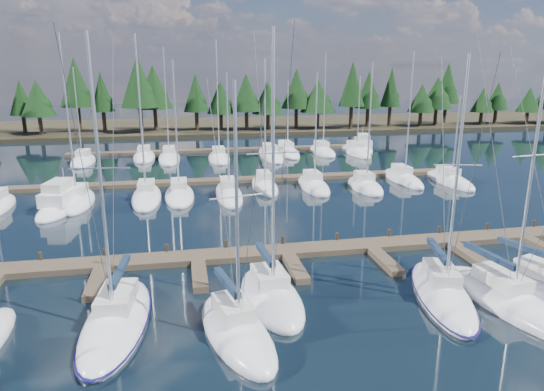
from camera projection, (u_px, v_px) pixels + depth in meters
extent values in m
plane|color=black|center=(258.00, 206.00, 44.71)|extent=(260.00, 260.00, 0.00)
cube|color=#302A1A|center=(213.00, 126.00, 101.56)|extent=(220.00, 30.00, 0.60)
cube|color=brown|center=(286.00, 251.00, 33.27)|extent=(44.00, 2.00, 0.40)
cube|color=brown|center=(96.00, 284.00, 28.27)|extent=(0.90, 4.00, 0.40)
cube|color=brown|center=(200.00, 276.00, 29.35)|extent=(0.90, 4.00, 0.40)
cube|color=brown|center=(296.00, 268.00, 30.43)|extent=(0.90, 4.00, 0.40)
cube|color=brown|center=(385.00, 261.00, 31.51)|extent=(0.90, 4.00, 0.40)
cube|color=brown|center=(469.00, 255.00, 32.58)|extent=(0.90, 4.00, 0.40)
cylinder|color=#2C2318|center=(41.00, 259.00, 31.28)|extent=(0.26, 0.26, 0.90)
cylinder|color=#2C2318|center=(105.00, 255.00, 32.00)|extent=(0.26, 0.26, 0.90)
cylinder|color=#2C2318|center=(167.00, 250.00, 32.72)|extent=(0.26, 0.26, 0.90)
cylinder|color=#2C2318|center=(226.00, 246.00, 33.44)|extent=(0.26, 0.26, 0.90)
cylinder|color=#2C2318|center=(283.00, 243.00, 34.16)|extent=(0.26, 0.26, 0.90)
cylinder|color=#2C2318|center=(337.00, 239.00, 34.88)|extent=(0.26, 0.26, 0.90)
cylinder|color=#2C2318|center=(389.00, 235.00, 35.59)|extent=(0.26, 0.26, 0.90)
cylinder|color=#2C2318|center=(439.00, 232.00, 36.31)|extent=(0.26, 0.26, 0.90)
cylinder|color=#2C2318|center=(487.00, 229.00, 37.03)|extent=(0.26, 0.26, 0.90)
cylinder|color=#2C2318|center=(533.00, 226.00, 37.75)|extent=(0.26, 0.26, 0.90)
cube|color=brown|center=(244.00, 180.00, 54.15)|extent=(50.00, 1.80, 0.40)
cube|color=brown|center=(227.00, 150.00, 73.12)|extent=(46.00, 1.80, 0.40)
ellipsoid|color=white|center=(117.00, 323.00, 24.05)|extent=(3.84, 9.55, 1.90)
cube|color=beige|center=(117.00, 297.00, 24.19)|extent=(1.91, 3.12, 0.70)
cylinder|color=silver|center=(101.00, 182.00, 21.71)|extent=(0.17, 0.17, 12.94)
cylinder|color=silver|center=(120.00, 274.00, 25.07)|extent=(0.51, 4.09, 0.12)
cube|color=#142337|center=(120.00, 271.00, 25.03)|extent=(0.72, 3.93, 0.30)
cylinder|color=silver|center=(99.00, 168.00, 21.54)|extent=(2.68, 0.32, 0.07)
cylinder|color=#3F3F44|center=(89.00, 197.00, 19.82)|extent=(0.41, 4.02, 13.25)
cylinder|color=#3F3F44|center=(113.00, 174.00, 24.12)|extent=(0.50, 4.94, 13.25)
ellipsoid|color=#100D42|center=(116.00, 322.00, 24.04)|extent=(4.00, 9.93, 0.18)
ellipsoid|color=white|center=(237.00, 334.00, 23.13)|extent=(4.32, 8.19, 1.90)
cube|color=beige|center=(234.00, 307.00, 23.17)|extent=(1.99, 2.75, 0.70)
cylinder|color=silver|center=(237.00, 209.00, 21.14)|extent=(0.19, 0.19, 10.98)
cylinder|color=silver|center=(227.00, 285.00, 23.80)|extent=(0.86, 3.37, 0.12)
cube|color=#142337|center=(227.00, 282.00, 23.76)|extent=(1.05, 3.27, 0.30)
cylinder|color=silver|center=(237.00, 197.00, 21.00)|extent=(2.38, 0.59, 0.07)
cylinder|color=#3F3F44|center=(250.00, 223.00, 19.69)|extent=(0.76, 3.30, 11.28)
cylinder|color=#3F3F44|center=(223.00, 200.00, 23.01)|extent=(0.93, 4.06, 11.29)
ellipsoid|color=white|center=(271.00, 299.00, 26.59)|extent=(3.59, 7.76, 1.90)
cube|color=beige|center=(270.00, 276.00, 26.63)|extent=(1.84, 2.54, 0.70)
cylinder|color=silver|center=(273.00, 166.00, 24.29)|extent=(0.17, 0.17, 13.30)
cylinder|color=silver|center=(265.00, 257.00, 27.28)|extent=(0.38, 3.32, 0.12)
cube|color=#142337|center=(265.00, 254.00, 27.24)|extent=(0.59, 3.19, 0.30)
cylinder|color=silver|center=(273.00, 153.00, 24.12)|extent=(2.71, 0.28, 0.07)
cylinder|color=#3F3F44|center=(282.00, 176.00, 22.82)|extent=(0.28, 3.27, 13.61)
cylinder|color=#3F3F44|center=(263.00, 162.00, 26.20)|extent=(0.34, 4.02, 13.61)
ellipsoid|color=white|center=(442.00, 296.00, 26.90)|extent=(4.71, 9.17, 1.90)
cube|color=beige|center=(442.00, 273.00, 27.01)|extent=(2.10, 3.08, 0.70)
cylinder|color=silver|center=(457.00, 177.00, 24.69)|extent=(0.19, 0.19, 12.10)
cylinder|color=silver|center=(438.00, 253.00, 27.83)|extent=(1.05, 3.78, 0.12)
cube|color=#142337|center=(438.00, 251.00, 27.80)|extent=(1.23, 3.66, 0.30)
cylinder|color=silver|center=(458.00, 165.00, 24.53)|extent=(2.35, 0.65, 0.07)
cylinder|color=#3F3F44|center=(469.00, 189.00, 22.91)|extent=(0.95, 3.70, 12.41)
cylinder|color=#3F3F44|center=(443.00, 170.00, 26.97)|extent=(1.16, 4.55, 12.41)
ellipsoid|color=#100D42|center=(442.00, 295.00, 26.88)|extent=(4.90, 9.53, 0.18)
ellipsoid|color=white|center=(506.00, 302.00, 26.20)|extent=(4.01, 9.51, 1.90)
cube|color=beige|center=(502.00, 278.00, 26.31)|extent=(1.93, 3.13, 0.70)
cylinder|color=silver|center=(532.00, 169.00, 23.84)|extent=(0.18, 0.18, 13.25)
cylinder|color=silver|center=(489.00, 258.00, 27.13)|extent=(0.65, 4.04, 0.12)
cube|color=#142337|center=(489.00, 256.00, 27.09)|extent=(0.85, 3.89, 0.30)
cylinder|color=silver|center=(534.00, 155.00, 23.67)|extent=(2.54, 0.40, 0.07)
cylinder|color=#3F3F44|center=(495.00, 162.00, 26.12)|extent=(0.67, 4.88, 13.56)
cylinder|color=silver|center=(529.00, 251.00, 28.09)|extent=(1.39, 3.99, 0.12)
cube|color=#142337|center=(529.00, 249.00, 28.05)|extent=(1.55, 3.88, 0.30)
cylinder|color=#3F3F44|center=(534.00, 164.00, 27.12)|extent=(1.57, 4.80, 13.05)
ellipsoid|color=white|center=(78.00, 203.00, 45.24)|extent=(2.77, 8.09, 1.90)
cube|color=beige|center=(78.00, 189.00, 45.31)|extent=(1.52, 2.59, 0.70)
cylinder|color=silver|center=(68.00, 117.00, 42.79)|extent=(0.16, 0.16, 14.25)
ellipsoid|color=white|center=(147.00, 198.00, 46.74)|extent=(2.76, 9.23, 1.90)
cube|color=beige|center=(146.00, 185.00, 46.86)|extent=(1.52, 2.95, 0.70)
cylinder|color=silver|center=(141.00, 115.00, 44.23)|extent=(0.16, 0.16, 14.27)
ellipsoid|color=white|center=(180.00, 196.00, 47.39)|extent=(2.82, 8.27, 1.90)
cube|color=beige|center=(179.00, 183.00, 47.47)|extent=(1.55, 2.65, 0.70)
cylinder|color=silver|center=(176.00, 126.00, 45.21)|extent=(0.16, 0.16, 12.05)
ellipsoid|color=white|center=(229.00, 195.00, 47.84)|extent=(2.52, 9.49, 1.90)
cube|color=beige|center=(228.00, 182.00, 47.98)|extent=(1.38, 3.04, 0.70)
cylinder|color=silver|center=(228.00, 132.00, 45.75)|extent=(0.16, 0.16, 10.95)
ellipsoid|color=white|center=(265.00, 187.00, 51.12)|extent=(2.46, 8.14, 1.90)
cube|color=beige|center=(264.00, 175.00, 51.19)|extent=(1.35, 2.60, 0.70)
cylinder|color=silver|center=(265.00, 121.00, 48.93)|extent=(0.16, 0.16, 12.21)
ellipsoid|color=white|center=(313.00, 187.00, 51.21)|extent=(2.69, 8.27, 1.90)
cube|color=beige|center=(313.00, 175.00, 51.29)|extent=(1.48, 2.65, 0.70)
cylinder|color=silver|center=(316.00, 127.00, 49.18)|extent=(0.16, 0.16, 10.93)
ellipsoid|color=white|center=(365.00, 187.00, 50.95)|extent=(2.81, 7.25, 1.90)
cube|color=beige|center=(364.00, 175.00, 50.98)|extent=(1.55, 2.32, 0.70)
cylinder|color=silver|center=(370.00, 123.00, 48.84)|extent=(0.16, 0.16, 11.86)
ellipsoid|color=white|center=(403.00, 180.00, 54.26)|extent=(2.43, 8.80, 1.90)
cube|color=beige|center=(402.00, 168.00, 54.36)|extent=(1.34, 2.81, 0.70)
cylinder|color=silver|center=(409.00, 114.00, 51.93)|extent=(0.16, 0.16, 12.98)
ellipsoid|color=white|center=(450.00, 181.00, 53.51)|extent=(2.60, 9.02, 1.90)
cube|color=beige|center=(448.00, 170.00, 53.62)|extent=(1.43, 2.88, 0.70)
cylinder|color=silver|center=(456.00, 136.00, 51.75)|extent=(0.16, 0.16, 8.51)
ellipsoid|color=white|center=(83.00, 162.00, 64.24)|extent=(2.89, 8.36, 1.90)
cube|color=beige|center=(83.00, 153.00, 64.32)|extent=(1.59, 2.67, 0.70)
cylinder|color=silver|center=(77.00, 113.00, 62.14)|extent=(0.16, 0.16, 11.39)
ellipsoid|color=white|center=(144.00, 158.00, 67.37)|extent=(2.92, 8.23, 1.90)
cube|color=beige|center=(144.00, 148.00, 67.44)|extent=(1.61, 2.63, 0.70)
cylinder|color=silver|center=(141.00, 108.00, 65.21)|extent=(0.16, 0.16, 11.87)
ellipsoid|color=white|center=(169.00, 158.00, 66.68)|extent=(2.89, 10.27, 1.90)
cube|color=beige|center=(169.00, 149.00, 66.86)|extent=(1.59, 3.29, 0.70)
cylinder|color=silver|center=(166.00, 101.00, 64.18)|extent=(0.16, 0.16, 13.85)
ellipsoid|color=white|center=(219.00, 159.00, 66.44)|extent=(2.88, 8.49, 1.90)
cube|color=beige|center=(219.00, 150.00, 66.53)|extent=(1.58, 2.72, 0.70)
cylinder|color=silver|center=(218.00, 98.00, 63.89)|extent=(0.16, 0.16, 14.82)
ellipsoid|color=white|center=(271.00, 156.00, 68.75)|extent=(2.90, 11.66, 1.90)
cube|color=beige|center=(270.00, 147.00, 68.99)|extent=(1.59, 3.73, 0.70)
cylinder|color=silver|center=(272.00, 99.00, 66.12)|extent=(0.16, 0.16, 14.33)
ellipsoid|color=white|center=(287.00, 152.00, 71.32)|extent=(2.99, 11.02, 1.90)
cube|color=beige|center=(286.00, 144.00, 71.53)|extent=(1.64, 3.53, 0.70)
cylinder|color=silver|center=(288.00, 115.00, 69.35)|extent=(0.16, 0.16, 9.45)
ellipsoid|color=white|center=(322.00, 152.00, 71.67)|extent=(2.99, 8.87, 1.90)
cube|color=beige|center=(322.00, 143.00, 71.78)|extent=(1.64, 2.84, 0.70)
cylinder|color=silver|center=(325.00, 101.00, 69.30)|extent=(0.16, 0.16, 13.27)
ellipsoid|color=white|center=(356.00, 152.00, 71.29)|extent=(2.75, 9.77, 1.90)
cube|color=beige|center=(355.00, 144.00, 71.45)|extent=(1.51, 3.13, 0.70)
cylinder|color=silver|center=(359.00, 112.00, 69.30)|extent=(0.16, 0.16, 10.07)
ellipsoid|color=white|center=(63.00, 208.00, 43.77)|extent=(4.53, 9.24, 1.77)
cube|color=white|center=(61.00, 195.00, 43.47)|extent=(3.07, 5.19, 1.18)
cube|color=beige|center=(58.00, 186.00, 42.79)|extent=(2.16, 3.34, 0.88)
cylinder|color=silver|center=(63.00, 176.00, 43.91)|extent=(0.09, 0.09, 1.57)
ellipsoid|color=white|center=(363.00, 150.00, 74.09)|extent=(4.46, 8.71, 1.66)
cube|color=white|center=(363.00, 142.00, 73.80)|extent=(3.00, 4.91, 1.11)
cube|color=beige|center=(364.00, 137.00, 73.16)|extent=(2.10, 3.17, 0.83)
cylinder|color=silver|center=(363.00, 132.00, 74.22)|extent=(0.10, 0.10, 1.48)
cylinder|color=black|center=(24.00, 124.00, 88.56)|extent=(0.70, 0.70, 3.23)
cone|color=black|center=(21.00, 97.00, 87.33)|extent=(4.32, 4.32, 6.28)
ellipsoid|color=black|center=(25.00, 105.00, 87.79)|extent=(2.59, 2.59, 2.59)
cylinder|color=black|center=(41.00, 125.00, 86.17)|extent=(0.70, 0.70, 3.26)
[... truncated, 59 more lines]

